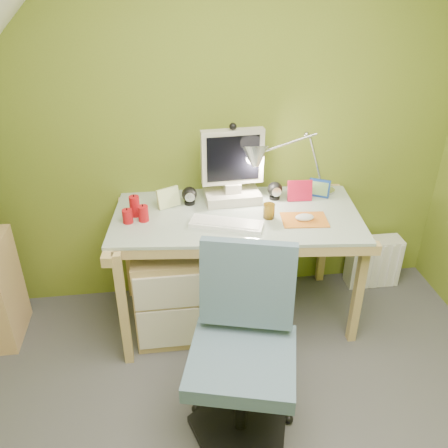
{
  "coord_description": "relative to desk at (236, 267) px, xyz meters",
  "views": [
    {
      "loc": [
        -0.3,
        -1.25,
        2.13
      ],
      "look_at": [
        0.0,
        1.0,
        0.85
      ],
      "focal_mm": 38.0,
      "sensor_mm": 36.0,
      "label": 1
    }
  ],
  "objects": [
    {
      "name": "wall_back",
      "position": [
        -0.11,
        0.37,
        0.81
      ],
      "size": [
        3.2,
        0.01,
        2.4
      ],
      "primitive_type": "cube",
      "color": "olive",
      "rests_on": "floor"
    },
    {
      "name": "desk",
      "position": [
        0.0,
        0.0,
        0.0
      ],
      "size": [
        1.54,
        0.88,
        0.79
      ],
      "primitive_type": null,
      "rotation": [
        0.0,
        0.0,
        -0.1
      ],
      "color": "tan",
      "rests_on": "floor"
    },
    {
      "name": "monitor",
      "position": [
        0.0,
        0.18,
        0.67
      ],
      "size": [
        0.41,
        0.25,
        0.55
      ],
      "primitive_type": null,
      "rotation": [
        0.0,
        0.0,
        0.05
      ],
      "color": "beige",
      "rests_on": "desk"
    },
    {
      "name": "speaker_left",
      "position": [
        -0.27,
        0.16,
        0.45
      ],
      "size": [
        0.1,
        0.1,
        0.11
      ],
      "primitive_type": null,
      "rotation": [
        0.0,
        0.0,
        -0.03
      ],
      "color": "black",
      "rests_on": "desk"
    },
    {
      "name": "speaker_right",
      "position": [
        0.27,
        0.16,
        0.45
      ],
      "size": [
        0.09,
        0.09,
        0.11
      ],
      "primitive_type": null,
      "rotation": [
        0.0,
        0.0,
        -0.0
      ],
      "color": "black",
      "rests_on": "desk"
    },
    {
      "name": "keyboard",
      "position": [
        -0.08,
        -0.14,
        0.4
      ],
      "size": [
        0.44,
        0.27,
        0.02
      ],
      "primitive_type": "cube",
      "rotation": [
        0.0,
        0.0,
        -0.35
      ],
      "color": "white",
      "rests_on": "desk"
    },
    {
      "name": "mousepad",
      "position": [
        0.38,
        -0.14,
        0.4
      ],
      "size": [
        0.28,
        0.21,
        0.01
      ],
      "primitive_type": "cube",
      "rotation": [
        0.0,
        0.0,
        -0.09
      ],
      "color": "#C3691E",
      "rests_on": "desk"
    },
    {
      "name": "mouse",
      "position": [
        0.38,
        -0.14,
        0.41
      ],
      "size": [
        0.12,
        0.08,
        0.04
      ],
      "primitive_type": "ellipsoid",
      "rotation": [
        0.0,
        0.0,
        -0.05
      ],
      "color": "silver",
      "rests_on": "mousepad"
    },
    {
      "name": "amber_tumbler",
      "position": [
        0.18,
        -0.08,
        0.44
      ],
      "size": [
        0.08,
        0.08,
        0.09
      ],
      "primitive_type": "cylinder",
      "rotation": [
        0.0,
        0.0,
        -0.17
      ],
      "color": "#875E13",
      "rests_on": "desk"
    },
    {
      "name": "candle_cluster",
      "position": [
        -0.6,
        0.01,
        0.46
      ],
      "size": [
        0.18,
        0.17,
        0.13
      ],
      "primitive_type": null,
      "rotation": [
        0.0,
        0.0,
        -0.12
      ],
      "color": "#AD0F15",
      "rests_on": "desk"
    },
    {
      "name": "photo_frame_red",
      "position": [
        0.42,
        0.12,
        0.46
      ],
      "size": [
        0.15,
        0.03,
        0.13
      ],
      "primitive_type": "cube",
      "rotation": [
        0.0,
        0.0,
        -0.05
      ],
      "color": "#BD1435",
      "rests_on": "desk"
    },
    {
      "name": "photo_frame_blue",
      "position": [
        0.56,
        0.16,
        0.45
      ],
      "size": [
        0.13,
        0.08,
        0.11
      ],
      "primitive_type": "cube",
      "rotation": [
        0.0,
        0.0,
        -0.5
      ],
      "color": "navy",
      "rests_on": "desk"
    },
    {
      "name": "photo_frame_green",
      "position": [
        -0.4,
        0.14,
        0.46
      ],
      "size": [
        0.14,
        0.08,
        0.12
      ],
      "primitive_type": "cube",
      "rotation": [
        0.0,
        0.0,
        0.46
      ],
      "color": "beige",
      "rests_on": "desk"
    },
    {
      "name": "desk_lamp",
      "position": [
        0.45,
        0.18,
        0.71
      ],
      "size": [
        0.59,
        0.27,
        0.63
      ],
      "primitive_type": null,
      "rotation": [
        0.0,
        0.0,
        -0.03
      ],
      "color": "#BCBBC0",
      "rests_on": "desk"
    },
    {
      "name": "task_chair",
      "position": [
        -0.11,
        -0.9,
        0.11
      ],
      "size": [
        0.69,
        0.69,
        1.02
      ],
      "primitive_type": null,
      "rotation": [
        0.0,
        0.0,
        -0.27
      ],
      "color": "#465F73",
      "rests_on": "floor"
    },
    {
      "name": "radiator",
      "position": [
        1.06,
        0.24,
        -0.21
      ],
      "size": [
        0.37,
        0.15,
        0.37
      ],
      "primitive_type": "cube",
      "rotation": [
        0.0,
        0.0,
        -0.0
      ],
      "color": "white",
      "rests_on": "floor"
    }
  ]
}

